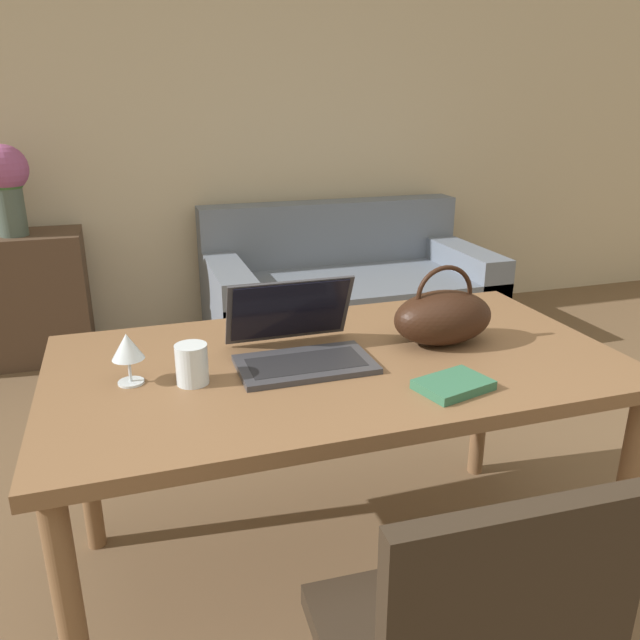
# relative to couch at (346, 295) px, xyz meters

# --- Properties ---
(wall_back) EXTENTS (10.00, 0.06, 2.70)m
(wall_back) POSITION_rel_couch_xyz_m (-0.85, 0.51, 1.07)
(wall_back) COLOR beige
(wall_back) RESTS_ON ground_plane
(dining_table) EXTENTS (1.59, 0.87, 0.75)m
(dining_table) POSITION_rel_couch_xyz_m (-0.76, -1.99, 0.39)
(dining_table) COLOR brown
(dining_table) RESTS_ON ground_plane
(couch) EXTENTS (1.72, 0.94, 0.82)m
(couch) POSITION_rel_couch_xyz_m (0.00, 0.00, 0.00)
(couch) COLOR slate
(couch) RESTS_ON ground_plane
(laptop) EXTENTS (0.37, 0.32, 0.21)m
(laptop) POSITION_rel_couch_xyz_m (-0.86, -1.95, 0.53)
(laptop) COLOR #38383D
(laptop) RESTS_ON dining_table
(drinking_glass) EXTENTS (0.08, 0.08, 0.11)m
(drinking_glass) POSITION_rel_couch_xyz_m (-1.17, -2.03, 0.52)
(drinking_glass) COLOR silver
(drinking_glass) RESTS_ON dining_table
(wine_glass) EXTENTS (0.08, 0.08, 0.14)m
(wine_glass) POSITION_rel_couch_xyz_m (-1.32, -1.99, 0.57)
(wine_glass) COLOR silver
(wine_glass) RESTS_ON dining_table
(handbag) EXTENTS (0.31, 0.19, 0.24)m
(handbag) POSITION_rel_couch_xyz_m (-0.42, -1.98, 0.56)
(handbag) COLOR black
(handbag) RESTS_ON dining_table
(flower_vase) EXTENTS (0.25, 0.25, 0.48)m
(flower_vase) POSITION_rel_couch_xyz_m (-1.87, 0.17, 0.76)
(flower_vase) COLOR #47564C
(flower_vase) RESTS_ON sideboard
(book) EXTENTS (0.21, 0.17, 0.02)m
(book) POSITION_rel_couch_xyz_m (-0.55, -2.27, 0.48)
(book) COLOR #336B4C
(book) RESTS_ON dining_table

